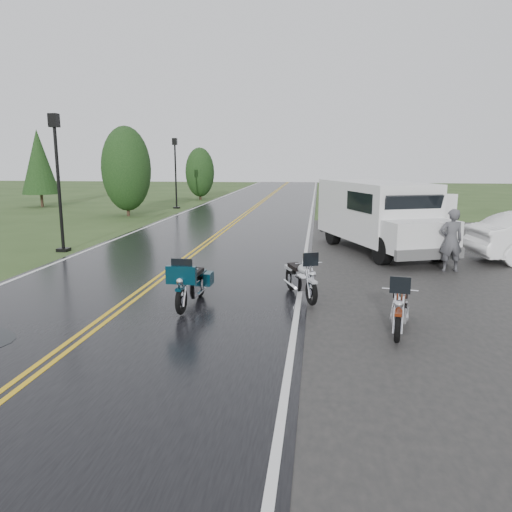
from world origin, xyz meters
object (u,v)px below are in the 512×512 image
at_px(lamp_post_near_left, 59,183).
at_px(lamp_post_far_left, 176,173).
at_px(van_white, 384,225).
at_px(motorcycle_red, 398,314).
at_px(motorcycle_teal, 181,290).
at_px(motorcycle_silver, 312,283).
at_px(person_at_van, 451,241).

height_order(lamp_post_near_left, lamp_post_far_left, lamp_post_near_left).
height_order(van_white, lamp_post_near_left, lamp_post_near_left).
xyz_separation_m(motorcycle_red, van_white, (0.54, 6.71, 0.67)).
relative_size(motorcycle_teal, motorcycle_silver, 1.02).
distance_m(van_white, lamp_post_near_left, 10.90).
bearing_deg(lamp_post_far_left, lamp_post_near_left, -88.73).
bearing_deg(van_white, lamp_post_far_left, 102.86).
bearing_deg(motorcycle_teal, van_white, 52.37).
relative_size(van_white, lamp_post_near_left, 1.33).
height_order(motorcycle_teal, van_white, van_white).
height_order(motorcycle_red, lamp_post_far_left, lamp_post_far_left).
bearing_deg(motorcycle_red, lamp_post_near_left, 153.59).
distance_m(motorcycle_teal, person_at_van, 8.17).
bearing_deg(lamp_post_near_left, motorcycle_silver, -33.17).
relative_size(motorcycle_silver, van_white, 0.31).
relative_size(motorcycle_teal, lamp_post_near_left, 0.41).
bearing_deg(lamp_post_near_left, van_white, -5.63).
xyz_separation_m(motorcycle_silver, lamp_post_near_left, (-8.74, 5.71, 1.80)).
height_order(motorcycle_red, van_white, van_white).
bearing_deg(lamp_post_near_left, motorcycle_red, -37.17).
bearing_deg(person_at_van, lamp_post_near_left, -15.64).
height_order(van_white, lamp_post_far_left, lamp_post_far_left).
xyz_separation_m(motorcycle_red, motorcycle_silver, (-1.51, 2.06, -0.00)).
relative_size(van_white, person_at_van, 3.51).
bearing_deg(person_at_van, motorcycle_silver, 38.10).
xyz_separation_m(motorcycle_red, motorcycle_teal, (-4.14, 1.08, 0.01)).
relative_size(lamp_post_near_left, lamp_post_far_left, 1.04).
xyz_separation_m(van_white, lamp_post_far_left, (-11.13, 16.45, 1.03)).
xyz_separation_m(motorcycle_silver, van_white, (2.06, 4.65, 0.67)).
distance_m(motorcycle_silver, lamp_post_near_left, 10.59).
distance_m(lamp_post_near_left, lamp_post_far_left, 15.40).
relative_size(motorcycle_red, motorcycle_silver, 1.00).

